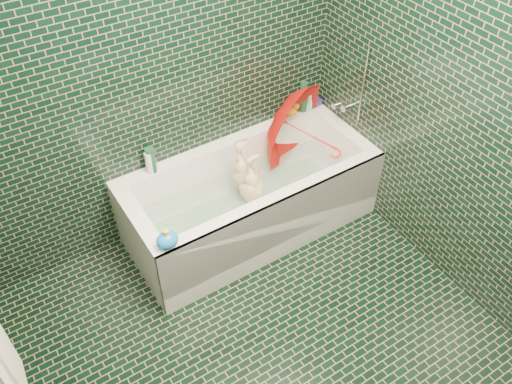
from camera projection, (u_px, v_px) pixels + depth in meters
floor at (278, 365)px, 3.14m from camera, size 2.80×2.80×0.00m
wall_back at (148, 68)px, 3.13m from camera, size 2.80×0.00×2.80m
wall_right at (494, 117)px, 2.78m from camera, size 0.00×2.80×2.80m
bathtub at (251, 206)px, 3.78m from camera, size 1.70×0.75×0.55m
bath_mat at (250, 210)px, 3.83m from camera, size 1.35×0.47×0.01m
water at (250, 195)px, 3.73m from camera, size 1.48×0.53×0.00m
faucet at (350, 102)px, 3.71m from camera, size 0.18×0.19×0.55m
child at (254, 197)px, 3.70m from camera, size 0.92×0.45×0.31m
umbrella at (307, 134)px, 3.78m from camera, size 0.95×0.97×0.83m
soap_bottle_a at (304, 111)px, 4.02m from camera, size 0.12×0.12×0.23m
soap_bottle_b at (318, 107)px, 4.06m from camera, size 0.09×0.09×0.19m
soap_bottle_c at (313, 109)px, 4.03m from camera, size 0.17×0.17×0.17m
bottle_right_tall at (303, 97)px, 3.94m from camera, size 0.07×0.07×0.24m
bottle_right_pump at (309, 102)px, 3.96m from camera, size 0.06×0.06×0.16m
bottle_left_tall at (151, 160)px, 3.47m from camera, size 0.07×0.07×0.19m
bottle_left_short at (150, 163)px, 3.47m from camera, size 0.07×0.07×0.16m
rubber_duck at (292, 110)px, 3.95m from camera, size 0.12×0.10×0.09m
bath_toy at (167, 240)px, 3.03m from camera, size 0.14×0.12×0.13m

